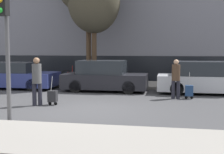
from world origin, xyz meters
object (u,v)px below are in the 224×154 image
parked_car_0 (14,76)px  traffic_light (5,26)px  parked_bicycle (76,76)px  pedestrian_right (176,77)px  parked_car_1 (104,77)px  trolley_left (53,96)px  bare_tree_down_street (94,1)px  pedestrian_left (37,78)px  trolley_right (189,91)px  parked_car_2 (207,79)px

parked_car_0 → traffic_light: (3.55, -7.06, 2.03)m
traffic_light → parked_bicycle: 9.59m
pedestrian_right → traffic_light: size_ratio=0.43×
parked_car_1 → trolley_left: (-1.07, -4.08, -0.36)m
trolley_left → traffic_light: bearing=-94.1°
pedestrian_right → traffic_light: traffic_light is taller
parked_car_1 → pedestrian_right: pedestrian_right is taller
trolley_left → bare_tree_down_street: bare_tree_down_street is taller
bare_tree_down_street → pedestrian_left: bearing=-94.8°
trolley_left → bare_tree_down_street: (0.03, 6.25, 4.33)m
parked_car_1 → trolley_right: size_ratio=3.70×
parked_car_0 → parked_car_1: size_ratio=1.08×
pedestrian_left → trolley_right: bearing=-176.6°
parked_car_2 → pedestrian_left: size_ratio=2.61×
parked_car_1 → parked_car_2: (4.82, -0.05, -0.00)m
pedestrian_right → parked_car_2: bearing=-136.9°
traffic_light → parked_bicycle: bearing=95.7°
trolley_right → parked_bicycle: (-6.13, 4.06, 0.16)m
parked_car_2 → traffic_light: (-6.09, -6.90, 1.99)m
trolley_left → parked_bicycle: bearing=99.9°
pedestrian_left → trolley_left: 0.87m
parked_car_0 → parked_car_2: (9.64, -0.15, 0.04)m
trolley_right → parked_bicycle: trolley_right is taller
trolley_left → parked_bicycle: 6.53m
parked_car_1 → parked_bicycle: 3.22m
parked_car_0 → parked_car_1: 4.83m
pedestrian_left → parked_car_0: bearing=-75.2°
parked_car_2 → traffic_light: 9.42m
trolley_left → parked_bicycle: size_ratio=0.60×
trolley_left → pedestrian_right: bearing=27.3°
traffic_light → trolley_right: bearing=45.1°
parked_car_1 → parked_bicycle: parked_car_1 is taller
parked_car_2 → parked_bicycle: parked_car_2 is taller
parked_car_2 → pedestrian_right: pedestrian_right is taller
parked_car_0 → pedestrian_right: size_ratio=2.69×
parked_car_1 → pedestrian_right: bearing=-27.7°
parked_car_1 → pedestrian_left: 4.58m
pedestrian_left → parked_bicycle: bearing=-106.3°
parked_car_1 → parked_car_2: parked_car_1 is taller
traffic_light → trolley_left: bearing=85.9°
parked_car_2 → bare_tree_down_street: bearing=159.3°
pedestrian_right → trolley_right: bearing=179.9°
pedestrian_left → pedestrian_right: size_ratio=1.08×
parked_car_0 → parked_bicycle: 3.46m
parked_car_0 → pedestrian_left: pedestrian_left is taller
parked_car_0 → pedestrian_left: 5.47m
parked_car_2 → pedestrian_left: bearing=-146.5°
parked_car_0 → pedestrian_right: (8.21, -1.89, 0.28)m
trolley_left → traffic_light: 3.71m
parked_car_1 → bare_tree_down_street: 4.64m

